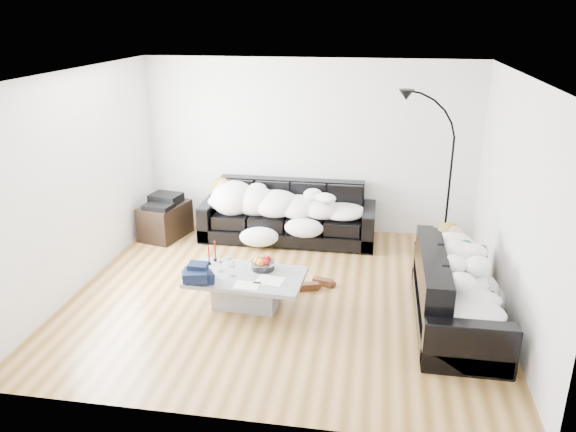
% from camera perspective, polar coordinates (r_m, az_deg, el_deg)
% --- Properties ---
extents(ground, '(5.00, 5.00, 0.00)m').
position_cam_1_polar(ground, '(6.84, -0.41, -7.95)').
color(ground, brown).
rests_on(ground, ground).
extents(wall_back, '(5.00, 0.02, 2.60)m').
position_cam_1_polar(wall_back, '(8.49, 2.15, 7.02)').
color(wall_back, silver).
rests_on(wall_back, ground).
extents(wall_left, '(0.02, 4.50, 2.60)m').
position_cam_1_polar(wall_left, '(7.18, -20.55, 3.30)').
color(wall_left, silver).
rests_on(wall_left, ground).
extents(wall_right, '(0.02, 4.50, 2.60)m').
position_cam_1_polar(wall_right, '(6.43, 22.11, 1.20)').
color(wall_right, silver).
rests_on(wall_right, ground).
extents(ceiling, '(5.00, 5.00, 0.00)m').
position_cam_1_polar(ceiling, '(6.07, -0.47, 14.25)').
color(ceiling, white).
rests_on(ceiling, ground).
extents(sofa_back, '(2.55, 0.88, 0.84)m').
position_cam_1_polar(sofa_back, '(8.29, -0.01, 0.36)').
color(sofa_back, black).
rests_on(sofa_back, ground).
extents(sofa_right, '(0.86, 2.00, 0.81)m').
position_cam_1_polar(sofa_right, '(6.35, 16.97, -7.17)').
color(sofa_right, black).
rests_on(sofa_right, ground).
extents(sleeper_back, '(2.16, 0.75, 0.43)m').
position_cam_1_polar(sleeper_back, '(8.17, -0.06, 1.68)').
color(sleeper_back, white).
rests_on(sleeper_back, sofa_back).
extents(sleeper_right, '(0.73, 1.72, 0.42)m').
position_cam_1_polar(sleeper_right, '(6.25, 17.18, -5.34)').
color(sleeper_right, white).
rests_on(sleeper_right, sofa_right).
extents(teal_cushion, '(0.42, 0.38, 0.20)m').
position_cam_1_polar(teal_cushion, '(6.77, 16.13, -2.40)').
color(teal_cushion, '#0A493C').
rests_on(teal_cushion, sofa_right).
extents(coffee_table, '(1.35, 0.83, 0.38)m').
position_cam_1_polar(coffee_table, '(6.54, -4.24, -7.52)').
color(coffee_table, '#939699').
rests_on(coffee_table, ground).
extents(fruit_bowl, '(0.28, 0.28, 0.17)m').
position_cam_1_polar(fruit_bowl, '(6.55, -2.55, -4.75)').
color(fruit_bowl, white).
rests_on(fruit_bowl, coffee_table).
extents(wine_glass_a, '(0.07, 0.07, 0.16)m').
position_cam_1_polar(wine_glass_a, '(6.63, -5.96, -4.58)').
color(wine_glass_a, white).
rests_on(wine_glass_a, coffee_table).
extents(wine_glass_b, '(0.09, 0.09, 0.17)m').
position_cam_1_polar(wine_glass_b, '(6.54, -6.90, -4.90)').
color(wine_glass_b, white).
rests_on(wine_glass_b, coffee_table).
extents(wine_glass_c, '(0.09, 0.09, 0.19)m').
position_cam_1_polar(wine_glass_c, '(6.40, -5.62, -5.37)').
color(wine_glass_c, white).
rests_on(wine_glass_c, coffee_table).
extents(candle_left, '(0.05, 0.05, 0.23)m').
position_cam_1_polar(candle_left, '(6.72, -8.04, -3.99)').
color(candle_left, maroon).
rests_on(candle_left, coffee_table).
extents(candle_right, '(0.05, 0.05, 0.26)m').
position_cam_1_polar(candle_right, '(6.80, -7.42, -3.54)').
color(candle_right, maroon).
rests_on(candle_right, coffee_table).
extents(newspaper_a, '(0.35, 0.29, 0.01)m').
position_cam_1_polar(newspaper_a, '(6.31, -1.84, -6.55)').
color(newspaper_a, silver).
rests_on(newspaper_a, coffee_table).
extents(newspaper_b, '(0.29, 0.21, 0.01)m').
position_cam_1_polar(newspaper_b, '(6.22, -4.20, -7.03)').
color(newspaper_b, silver).
rests_on(newspaper_b, coffee_table).
extents(navy_jacket, '(0.41, 0.37, 0.17)m').
position_cam_1_polar(navy_jacket, '(6.30, -9.55, -5.28)').
color(navy_jacket, black).
rests_on(navy_jacket, coffee_table).
extents(shoes, '(0.47, 0.37, 0.10)m').
position_cam_1_polar(shoes, '(6.98, 2.78, -6.93)').
color(shoes, '#472311').
rests_on(shoes, ground).
extents(av_cabinet, '(0.68, 0.85, 0.52)m').
position_cam_1_polar(av_cabinet, '(8.63, -12.37, -0.45)').
color(av_cabinet, black).
rests_on(av_cabinet, ground).
extents(stereo, '(0.49, 0.41, 0.13)m').
position_cam_1_polar(stereo, '(8.52, -12.53, 1.58)').
color(stereo, black).
rests_on(stereo, av_cabinet).
extents(floor_lamp, '(0.77, 0.50, 1.97)m').
position_cam_1_polar(floor_lamp, '(8.13, 16.11, 3.38)').
color(floor_lamp, black).
rests_on(floor_lamp, ground).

